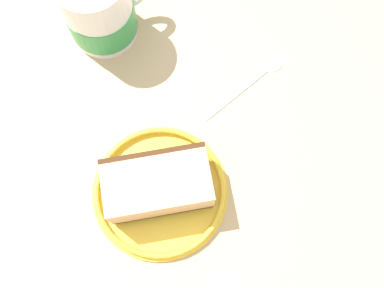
% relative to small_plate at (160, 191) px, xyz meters
% --- Properties ---
extents(ground_plane, '(1.38, 1.38, 0.02)m').
position_rel_small_plate_xyz_m(ground_plane, '(0.04, -0.04, -0.02)').
color(ground_plane, tan).
extents(small_plate, '(0.16, 0.16, 0.01)m').
position_rel_small_plate_xyz_m(small_plate, '(0.00, 0.00, 0.00)').
color(small_plate, yellow).
rests_on(small_plate, ground_plane).
extents(cake_slice, '(0.13, 0.12, 0.06)m').
position_rel_small_plate_xyz_m(cake_slice, '(0.00, -0.00, 0.03)').
color(cake_slice, '#472814').
rests_on(cake_slice, small_plate).
extents(tea_mug, '(0.09, 0.11, 0.11)m').
position_rel_small_plate_xyz_m(tea_mug, '(0.16, -0.17, 0.04)').
color(tea_mug, white).
rests_on(tea_mug, ground_plane).
extents(teaspoon, '(0.07, 0.13, 0.01)m').
position_rel_small_plate_xyz_m(teaspoon, '(-0.05, -0.19, -0.00)').
color(teaspoon, silver).
rests_on(teaspoon, ground_plane).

